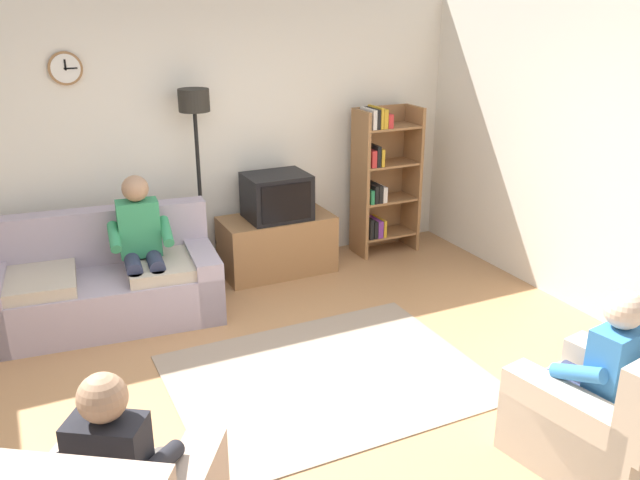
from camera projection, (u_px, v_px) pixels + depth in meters
ground_plane at (305, 405)px, 4.52m from camera, size 12.00×12.00×0.00m
back_wall_assembly at (188, 138)px, 6.29m from camera, size 6.20×0.17×2.70m
right_wall at (633, 168)px, 5.22m from camera, size 0.12×5.80×2.70m
couch at (103, 286)px, 5.61m from camera, size 1.98×1.06×0.90m
tv_stand at (277, 244)px, 6.61m from camera, size 1.10×0.56×0.58m
tv at (277, 196)px, 6.42m from camera, size 0.60×0.49×0.44m
bookshelf at (381, 178)px, 6.99m from camera, size 0.68×0.36×1.58m
floor_lamp at (196, 134)px, 6.00m from camera, size 0.28×0.28×1.85m
armchair_near_bookshelf at (605, 421)px, 3.87m from camera, size 0.94×1.00×0.90m
area_rug at (327, 377)px, 4.84m from camera, size 2.20×1.70×0.01m
person_on_couch at (141, 241)px, 5.52m from camera, size 0.54×0.56×1.24m
person_in_left_armchair at (120, 462)px, 3.05m from camera, size 0.61×0.64×1.12m
person_in_right_armchair at (600, 367)px, 3.83m from camera, size 0.56×0.58×1.12m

